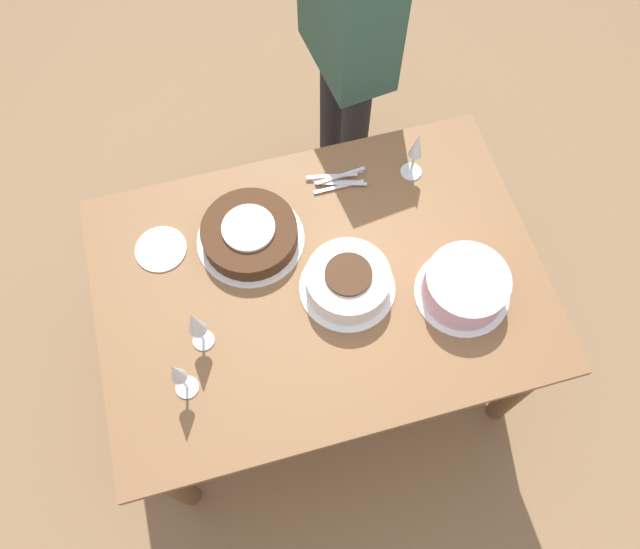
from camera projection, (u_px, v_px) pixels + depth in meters
ground_plane at (320, 354)px, 2.57m from camera, size 12.00×12.00×0.00m
dining_table at (320, 295)px, 2.01m from camera, size 1.37×0.96×0.73m
cake_center_white at (348, 282)px, 1.86m from camera, size 0.29×0.29×0.10m
cake_front_chocolate at (250, 234)px, 1.94m from camera, size 0.34×0.34×0.08m
cake_back_decorated at (465, 286)px, 1.84m from camera, size 0.29×0.29×0.11m
wine_glass_near at (177, 374)px, 1.64m from camera, size 0.07×0.07×0.21m
wine_glass_far at (195, 324)px, 1.70m from camera, size 0.06×0.06×0.21m
wine_glass_extra at (416, 149)px, 1.96m from camera, size 0.07×0.07×0.20m
dessert_plate_right at (161, 249)px, 1.95m from camera, size 0.16×0.16×0.01m
fork_pile at (338, 180)px, 2.06m from camera, size 0.20×0.09×0.02m
person_cutting at (348, 21)px, 2.11m from camera, size 0.27×0.42×1.54m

